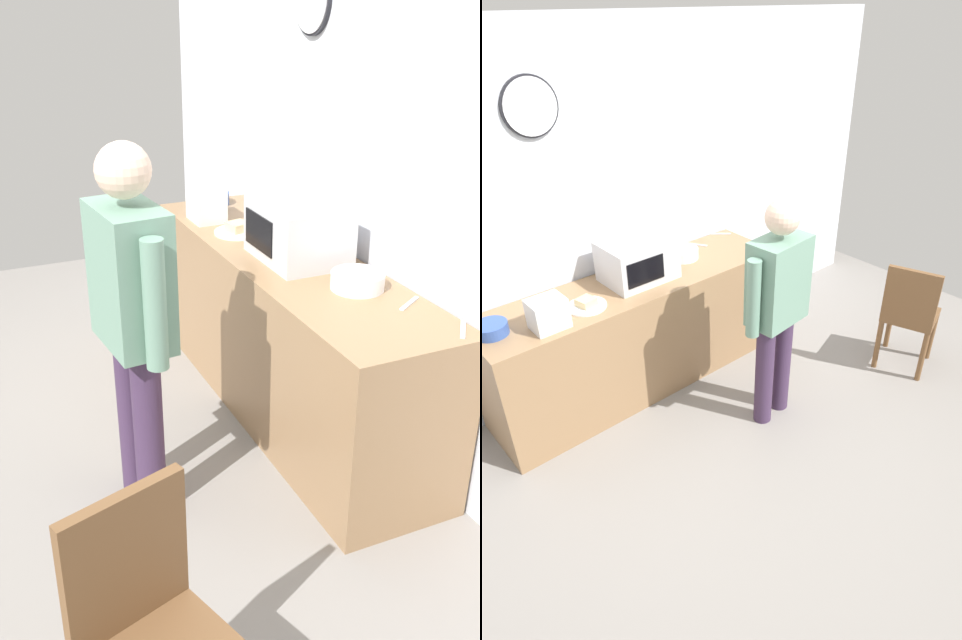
# 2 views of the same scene
# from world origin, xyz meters

# --- Properties ---
(ground_plane) EXTENTS (6.00, 6.00, 0.00)m
(ground_plane) POSITION_xyz_m (0.00, 0.00, 0.00)
(ground_plane) COLOR gray
(back_wall) EXTENTS (5.40, 0.13, 2.60)m
(back_wall) POSITION_xyz_m (-0.00, 1.60, 1.30)
(back_wall) COLOR silver
(back_wall) RESTS_ON ground_plane
(kitchen_counter) EXTENTS (2.36, 0.62, 0.89)m
(kitchen_counter) POSITION_xyz_m (-0.20, 1.22, 0.44)
(kitchen_counter) COLOR #93704C
(kitchen_counter) RESTS_ON ground_plane
(microwave) EXTENTS (0.50, 0.39, 0.30)m
(microwave) POSITION_xyz_m (-0.14, 1.24, 1.04)
(microwave) COLOR silver
(microwave) RESTS_ON kitchen_counter
(sandwich_plate) EXTENTS (0.26, 0.26, 0.07)m
(sandwich_plate) POSITION_xyz_m (-0.64, 1.13, 0.91)
(sandwich_plate) COLOR white
(sandwich_plate) RESTS_ON kitchen_counter
(salad_bowl) EXTENTS (0.25, 0.25, 0.08)m
(salad_bowl) POSITION_xyz_m (0.32, 1.31, 0.93)
(salad_bowl) COLOR white
(salad_bowl) RESTS_ON kitchen_counter
(cereal_bowl) EXTENTS (0.20, 0.20, 0.08)m
(cereal_bowl) POSITION_xyz_m (-1.25, 1.22, 0.93)
(cereal_bowl) COLOR #33519E
(cereal_bowl) RESTS_ON kitchen_counter
(toaster) EXTENTS (0.22, 0.18, 0.20)m
(toaster) POSITION_xyz_m (-0.94, 1.06, 0.99)
(toaster) COLOR silver
(toaster) RESTS_ON kitchen_counter
(fork_utensil) EXTENTS (0.10, 0.16, 0.01)m
(fork_utensil) POSITION_xyz_m (0.57, 1.43, 0.89)
(fork_utensil) COLOR silver
(fork_utensil) RESTS_ON kitchen_counter
(spoon_utensil) EXTENTS (0.14, 0.13, 0.01)m
(spoon_utensil) POSITION_xyz_m (0.87, 1.47, 0.89)
(spoon_utensil) COLOR silver
(spoon_utensil) RESTS_ON kitchen_counter
(person_standing) EXTENTS (0.59, 0.27, 1.65)m
(person_standing) POSITION_xyz_m (0.28, 0.26, 0.96)
(person_standing) COLOR #3E2A48
(person_standing) RESTS_ON ground_plane
(wooden_chair) EXTENTS (0.50, 0.50, 0.94)m
(wooden_chair) POSITION_xyz_m (1.49, -0.07, 0.52)
(wooden_chair) COLOR brown
(wooden_chair) RESTS_ON ground_plane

